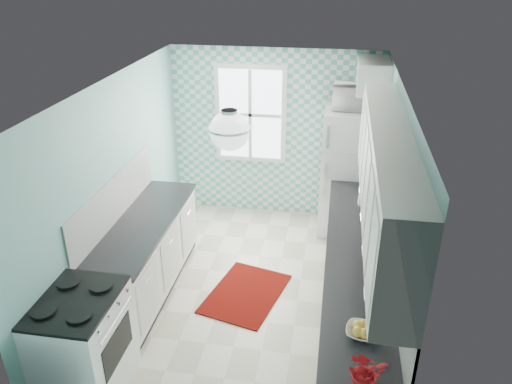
% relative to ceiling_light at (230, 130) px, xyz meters
% --- Properties ---
extents(floor, '(3.00, 4.40, 0.02)m').
position_rel_ceiling_light_xyz_m(floor, '(0.00, 0.80, -2.33)').
color(floor, silver).
rests_on(floor, ground).
extents(ceiling, '(3.00, 4.40, 0.02)m').
position_rel_ceiling_light_xyz_m(ceiling, '(0.00, 0.80, 0.19)').
color(ceiling, white).
rests_on(ceiling, wall_back).
extents(wall_back, '(3.00, 0.02, 2.50)m').
position_rel_ceiling_light_xyz_m(wall_back, '(0.00, 3.01, -1.07)').
color(wall_back, '#79B2AF').
rests_on(wall_back, floor).
extents(wall_front, '(3.00, 0.02, 2.50)m').
position_rel_ceiling_light_xyz_m(wall_front, '(0.00, -1.41, -1.07)').
color(wall_front, '#79B2AF').
rests_on(wall_front, floor).
extents(wall_left, '(0.02, 4.40, 2.50)m').
position_rel_ceiling_light_xyz_m(wall_left, '(-1.51, 0.80, -1.07)').
color(wall_left, '#79B2AF').
rests_on(wall_left, floor).
extents(wall_right, '(0.02, 4.40, 2.50)m').
position_rel_ceiling_light_xyz_m(wall_right, '(1.51, 0.80, -1.07)').
color(wall_right, '#79B2AF').
rests_on(wall_right, floor).
extents(accent_wall, '(3.00, 0.01, 2.50)m').
position_rel_ceiling_light_xyz_m(accent_wall, '(0.00, 2.99, -1.07)').
color(accent_wall, '#5CB5A9').
rests_on(accent_wall, wall_back).
extents(window, '(1.04, 0.05, 1.44)m').
position_rel_ceiling_light_xyz_m(window, '(-0.35, 2.96, -0.77)').
color(window, white).
rests_on(window, wall_back).
extents(backsplash_right, '(0.02, 3.60, 0.51)m').
position_rel_ceiling_light_xyz_m(backsplash_right, '(1.49, 0.40, -1.13)').
color(backsplash_right, white).
rests_on(backsplash_right, wall_right).
extents(backsplash_left, '(0.02, 2.15, 0.51)m').
position_rel_ceiling_light_xyz_m(backsplash_left, '(-1.49, 0.73, -1.13)').
color(backsplash_left, white).
rests_on(backsplash_left, wall_left).
extents(upper_cabinets_right, '(0.33, 3.20, 0.90)m').
position_rel_ceiling_light_xyz_m(upper_cabinets_right, '(1.33, 0.20, -0.42)').
color(upper_cabinets_right, silver).
rests_on(upper_cabinets_right, wall_right).
extents(upper_cabinet_fridge, '(0.40, 0.74, 0.40)m').
position_rel_ceiling_light_xyz_m(upper_cabinet_fridge, '(1.30, 2.63, -0.07)').
color(upper_cabinet_fridge, silver).
rests_on(upper_cabinet_fridge, wall_right).
extents(ceiling_light, '(0.34, 0.34, 0.35)m').
position_rel_ceiling_light_xyz_m(ceiling_light, '(0.00, 0.00, 0.00)').
color(ceiling_light, silver).
rests_on(ceiling_light, ceiling).
extents(base_cabinets_right, '(0.60, 3.60, 0.90)m').
position_rel_ceiling_light_xyz_m(base_cabinets_right, '(1.20, 0.40, -1.87)').
color(base_cabinets_right, white).
rests_on(base_cabinets_right, floor).
extents(countertop_right, '(0.63, 3.60, 0.04)m').
position_rel_ceiling_light_xyz_m(countertop_right, '(1.19, 0.40, -1.40)').
color(countertop_right, black).
rests_on(countertop_right, base_cabinets_right).
extents(base_cabinets_left, '(0.60, 2.15, 0.90)m').
position_rel_ceiling_light_xyz_m(base_cabinets_left, '(-1.20, 0.73, -1.87)').
color(base_cabinets_left, white).
rests_on(base_cabinets_left, floor).
extents(countertop_left, '(0.63, 2.15, 0.04)m').
position_rel_ceiling_light_xyz_m(countertop_left, '(-1.19, 0.73, -1.40)').
color(countertop_left, black).
rests_on(countertop_left, base_cabinets_left).
extents(fridge, '(0.78, 0.78, 1.80)m').
position_rel_ceiling_light_xyz_m(fridge, '(1.11, 2.62, -1.42)').
color(fridge, silver).
rests_on(fridge, floor).
extents(stove, '(0.67, 0.84, 1.02)m').
position_rel_ceiling_light_xyz_m(stove, '(-1.20, -0.81, -1.79)').
color(stove, white).
rests_on(stove, floor).
extents(sink, '(0.51, 0.43, 0.53)m').
position_rel_ceiling_light_xyz_m(sink, '(1.20, 1.41, -1.39)').
color(sink, silver).
rests_on(sink, countertop_right).
extents(rug, '(1.01, 1.25, 0.02)m').
position_rel_ceiling_light_xyz_m(rug, '(-0.04, 0.82, -2.32)').
color(rug, maroon).
rests_on(rug, floor).
extents(dish_towel, '(0.05, 0.26, 0.39)m').
position_rel_ceiling_light_xyz_m(dish_towel, '(0.89, 1.12, -1.84)').
color(dish_towel, '#6DB4A3').
rests_on(dish_towel, base_cabinets_right).
extents(fruit_bowl, '(0.30, 0.30, 0.06)m').
position_rel_ceiling_light_xyz_m(fruit_bowl, '(1.20, -0.75, -1.35)').
color(fruit_bowl, white).
rests_on(fruit_bowl, countertop_right).
extents(potted_plant, '(0.32, 0.30, 0.30)m').
position_rel_ceiling_light_xyz_m(potted_plant, '(1.20, -1.28, -1.23)').
color(potted_plant, red).
rests_on(potted_plant, countertop_right).
extents(soap_bottle, '(0.10, 0.10, 0.18)m').
position_rel_ceiling_light_xyz_m(soap_bottle, '(1.25, 1.54, -1.29)').
color(soap_bottle, '#AEBCCB').
rests_on(soap_bottle, countertop_right).
extents(microwave, '(0.60, 0.42, 0.32)m').
position_rel_ceiling_light_xyz_m(microwave, '(1.11, 2.62, -0.36)').
color(microwave, silver).
rests_on(microwave, fridge).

